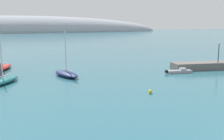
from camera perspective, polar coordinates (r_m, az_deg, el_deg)
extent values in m
ellipsoid|color=#999EA8|center=(268.64, -19.05, 7.64)|extent=(293.54, 51.03, 31.62)
ellipsoid|color=#1E6B70|center=(43.63, -22.44, -2.25)|extent=(6.13, 7.43, 0.86)
cylinder|color=silver|center=(43.06, -22.75, 2.22)|extent=(0.16, 0.16, 6.01)
cube|color=silver|center=(43.76, -22.25, -1.16)|extent=(2.11, 2.88, 0.10)
ellipsoid|color=red|center=(56.78, -22.56, 0.48)|extent=(5.04, 8.51, 0.89)
cylinder|color=silver|center=(56.34, -22.81, 4.13)|extent=(0.18, 0.18, 6.40)
cube|color=silver|center=(56.32, -22.74, 1.21)|extent=(1.41, 3.50, 0.10)
ellipsoid|color=navy|center=(46.62, -9.83, -0.85)|extent=(3.92, 7.50, 0.89)
cylinder|color=silver|center=(46.04, -9.98, 4.00)|extent=(0.19, 0.19, 7.03)
cube|color=silver|center=(46.20, -9.68, 0.06)|extent=(0.82, 3.16, 0.10)
cube|color=gray|center=(50.64, 14.28, -0.34)|extent=(4.81, 2.33, 0.54)
cube|color=black|center=(49.55, 11.62, -0.31)|extent=(0.50, 0.44, 0.49)
cube|color=#B2B7C1|center=(50.87, 15.00, 0.21)|extent=(1.26, 1.06, 0.40)
sphere|color=yellow|center=(35.43, 8.28, -4.61)|extent=(0.52, 0.52, 0.52)
cylinder|color=black|center=(56.69, 21.98, 3.37)|extent=(0.16, 0.16, 3.73)
sphere|color=#EAEACC|center=(56.51, 22.12, 5.43)|extent=(0.36, 0.36, 0.36)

